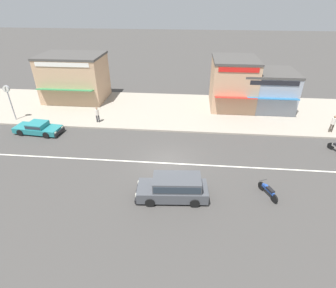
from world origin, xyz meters
The scene contains 12 objects.
ground_plane centered at (0.00, 0.00, 0.00)m, with size 160.00×160.00×0.00m, color #423F3D.
lane_centre_stripe centered at (0.00, 0.00, 0.00)m, with size 50.40×0.14×0.01m, color silver.
kerb_strip centered at (0.00, 10.15, 0.07)m, with size 68.00×10.00×0.15m, color #9E9384.
sedan_teal_2 centered at (-12.33, 3.84, 0.53)m, with size 4.44×2.05×1.06m.
minivan_dark_grey_3 centered at (0.77, -3.76, 0.84)m, with size 4.60×2.10×1.56m.
motorcycle_0 centered at (6.71, -3.03, 0.42)m, with size 0.95×1.74×0.80m.
street_clock centered at (-16.00, 6.15, 2.78)m, with size 0.65×0.22×3.53m.
pedestrian_mid_kerb centered at (14.48, 6.21, 1.11)m, with size 0.34×0.34×1.64m.
pedestrian_by_shop centered at (-7.50, 6.32, 1.04)m, with size 0.34×0.34×1.54m.
shopfront_corner_warung centered at (6.00, 11.92, 2.78)m, with size 4.65×6.14×5.24m.
shopfront_mid_block centered at (-12.00, 12.43, 2.74)m, with size 7.00×5.72×5.16m.
shopfront_far_kios centered at (9.60, 11.74, 2.18)m, with size 5.63×5.68×4.05m.
Camera 1 is at (1.54, -16.46, 11.41)m, focal length 28.00 mm.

